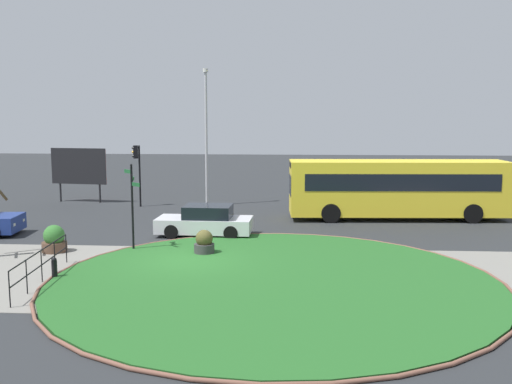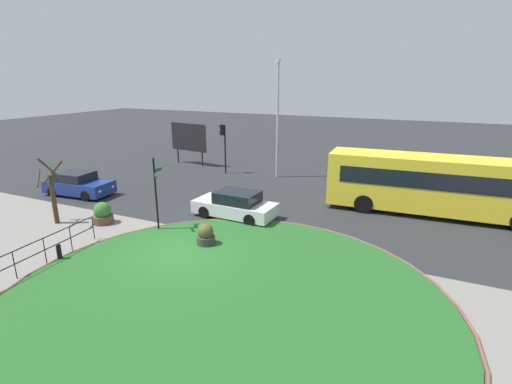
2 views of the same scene
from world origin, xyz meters
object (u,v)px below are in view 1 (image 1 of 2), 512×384
Objects in this scene: planter_near_signpost at (54,240)px; planter_kerbside at (204,244)px; signpost_directional at (132,201)px; car_far_lane at (205,221)px; bus_yellow at (397,188)px; lamppost_tall at (206,133)px; bollard_foreground at (54,268)px; traffic_light_near at (137,162)px; billboard_left at (79,167)px.

planter_kerbside is at bearing -0.89° from planter_near_signpost.
signpost_directional is 0.81× the size of car_far_lane.
planter_kerbside is at bearing -10.23° from signpost_directional.
planter_near_signpost is at bearing 26.32° from bus_yellow.
signpost_directional is at bearing -95.75° from lamppost_tall.
bus_yellow is at bearing -150.98° from car_far_lane.
signpost_directional is 3.52× the size of planter_kerbside.
car_far_lane reaches higher than planter_near_signpost.
bollard_foreground is at bearing 63.68° from car_far_lane.
car_far_lane is at bearing -81.86° from lamppost_tall.
planter_kerbside is (3.01, -0.54, -1.61)m from signpost_directional.
signpost_directional reaches higher than planter_near_signpost.
lamppost_tall reaches higher than traffic_light_near.
signpost_directional reaches higher than bus_yellow.
signpost_directional is 4.28m from car_far_lane.
traffic_light_near reaches higher than billboard_left.
signpost_directional is 0.97× the size of traffic_light_near.
car_far_lane is (-9.54, -4.88, -1.02)m from bus_yellow.
bus_yellow is 2.61× the size of car_far_lane.
billboard_left is at bearing 126.86° from planter_kerbside.
bus_yellow is at bearing -6.44° from billboard_left.
signpost_directional is 14.49m from bus_yellow.
billboard_left is 3.32× the size of planter_near_signpost.
planter_kerbside is (0.53, -3.74, -0.20)m from car_far_lane.
traffic_light_near is at bearing -54.78° from car_far_lane.
traffic_light_near reaches higher than signpost_directional.
bollard_foreground is 0.07× the size of bus_yellow.
planter_near_signpost reaches higher than bollard_foreground.
bollard_foreground is at bearing -140.62° from planter_kerbside.
bus_yellow is 3.10× the size of billboard_left.
signpost_directional is 0.31× the size of bus_yellow.
billboard_left is 16.90m from planter_kerbside.
bus_yellow is 12.53m from planter_kerbside.
signpost_directional is 4.70× the size of bollard_foreground.
bus_yellow is 3.10× the size of traffic_light_near.
car_far_lane reaches higher than planter_kerbside.
bus_yellow reaches higher than planter_near_signpost.
planter_near_signpost is at bearing -171.89° from signpost_directional.
bus_yellow is 15.32m from traffic_light_near.
signpost_directional is at bearing -53.51° from billboard_left.
lamppost_tall is at bearing -23.18° from bus_yellow.
bus_yellow is at bearing 33.91° from signpost_directional.
lamppost_tall is at bearing 98.11° from planter_kerbside.
car_far_lane is at bearing 61.77° from bollard_foreground.
lamppost_tall is at bearing 84.25° from signpost_directional.
lamppost_tall is at bearing 179.59° from traffic_light_near.
bus_yellow reaches higher than car_far_lane.
lamppost_tall is 2.23× the size of billboard_left.
lamppost_tall reaches higher than planter_near_signpost.
signpost_directional is 3.21× the size of planter_near_signpost.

